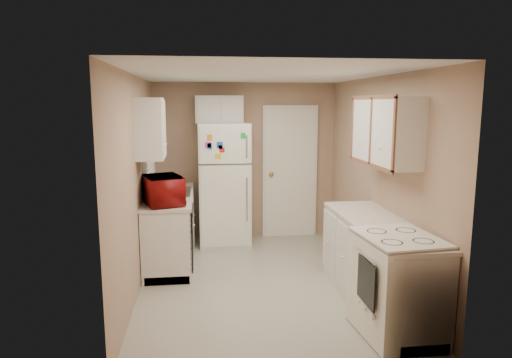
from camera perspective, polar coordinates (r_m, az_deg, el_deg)
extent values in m
plane|color=#BCB7A6|center=(5.55, 0.64, -12.65)|extent=(3.80, 3.80, 0.00)
plane|color=white|center=(5.15, 0.69, 12.92)|extent=(3.80, 3.80, 0.00)
plane|color=tan|center=(5.22, -14.74, -0.65)|extent=(3.80, 3.80, 0.00)
plane|color=tan|center=(5.58, 15.07, -0.04)|extent=(3.80, 3.80, 0.00)
plane|color=tan|center=(7.09, -1.37, 2.23)|extent=(2.80, 2.80, 0.00)
plane|color=tan|center=(3.39, 4.94, -5.76)|extent=(2.80, 2.80, 0.00)
cube|color=silver|center=(6.23, -10.60, -5.97)|extent=(0.60, 1.80, 0.90)
cube|color=black|center=(5.63, -8.03, -7.14)|extent=(0.03, 0.58, 0.72)
cube|color=gray|center=(6.28, -10.63, -1.99)|extent=(0.54, 0.74, 0.16)
imported|color=#9B100F|center=(5.54, -11.51, -1.54)|extent=(0.68, 0.51, 0.40)
imported|color=beige|center=(6.52, -10.96, -0.34)|extent=(0.10, 0.10, 0.19)
cube|color=silver|center=(6.20, -13.24, 4.68)|extent=(0.10, 0.98, 1.08)
cube|color=silver|center=(5.36, -13.10, 6.12)|extent=(0.30, 0.45, 0.70)
cube|color=white|center=(6.81, -3.98, -0.60)|extent=(0.75, 0.73, 1.81)
cube|color=silver|center=(6.85, -4.64, 8.67)|extent=(0.70, 0.30, 0.40)
cube|color=white|center=(7.17, 4.24, 0.85)|extent=(0.86, 0.06, 2.08)
cube|color=silver|center=(4.93, 14.92, -10.28)|extent=(0.60, 2.00, 0.90)
cube|color=white|center=(4.40, 17.16, -12.57)|extent=(0.70, 0.83, 0.94)
cube|color=silver|center=(5.00, 15.90, 5.79)|extent=(0.30, 1.20, 0.70)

